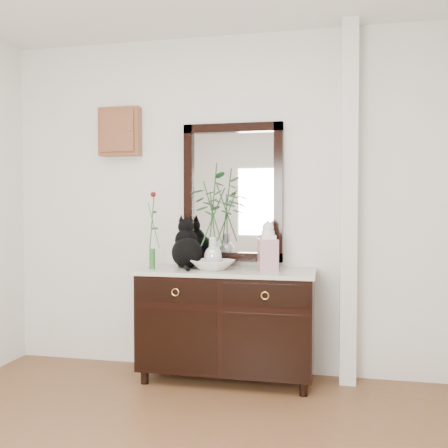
% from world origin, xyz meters
% --- Properties ---
extents(wall_back, '(3.60, 0.04, 2.70)m').
position_xyz_m(wall_back, '(0.00, 1.98, 1.35)').
color(wall_back, silver).
rests_on(wall_back, ground).
extents(pilaster, '(0.12, 0.20, 2.70)m').
position_xyz_m(pilaster, '(1.00, 1.90, 1.35)').
color(pilaster, silver).
rests_on(pilaster, ground).
extents(sideboard, '(1.33, 0.52, 0.82)m').
position_xyz_m(sideboard, '(0.10, 1.73, 0.47)').
color(sideboard, black).
rests_on(sideboard, ground).
extents(wall_mirror, '(0.80, 0.06, 1.10)m').
position_xyz_m(wall_mirror, '(0.10, 1.97, 1.44)').
color(wall_mirror, black).
rests_on(wall_mirror, wall_back).
extents(key_cabinet, '(0.35, 0.10, 0.40)m').
position_xyz_m(key_cabinet, '(-0.85, 1.94, 1.95)').
color(key_cabinet, brown).
rests_on(key_cabinet, wall_back).
extents(cat, '(0.39, 0.42, 0.39)m').
position_xyz_m(cat, '(-0.23, 1.80, 1.05)').
color(cat, black).
rests_on(cat, sideboard).
extents(lotus_bowl, '(0.39, 0.39, 0.07)m').
position_xyz_m(lotus_bowl, '(-0.00, 1.71, 0.89)').
color(lotus_bowl, white).
rests_on(lotus_bowl, sideboard).
extents(vase_branches, '(0.40, 0.40, 0.80)m').
position_xyz_m(vase_branches, '(-0.00, 1.71, 1.27)').
color(vase_branches, silver).
rests_on(vase_branches, lotus_bowl).
extents(bud_vase_rose, '(0.08, 0.08, 0.60)m').
position_xyz_m(bud_vase_rose, '(-0.47, 1.66, 1.15)').
color(bud_vase_rose, '#2E6E2D').
rests_on(bud_vase_rose, sideboard).
extents(ginger_jar, '(0.17, 0.17, 0.38)m').
position_xyz_m(ginger_jar, '(0.41, 1.73, 1.04)').
color(ginger_jar, white).
rests_on(ginger_jar, sideboard).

